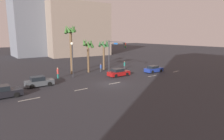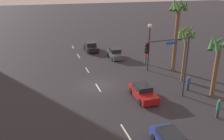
{
  "view_description": "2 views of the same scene",
  "coord_description": "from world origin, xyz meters",
  "px_view_note": "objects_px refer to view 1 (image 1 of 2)",
  "views": [
    {
      "loc": [
        -17.19,
        -23.07,
        7.53
      ],
      "look_at": [
        0.91,
        1.02,
        1.94
      ],
      "focal_mm": 30.45,
      "sensor_mm": 36.0,
      "label": 1
    },
    {
      "loc": [
        24.35,
        -5.85,
        11.27
      ],
      "look_at": [
        0.45,
        1.73,
        1.87
      ],
      "focal_mm": 37.77,
      "sensor_mm": 36.0,
      "label": 2
    }
  ],
  "objects_px": {
    "palm_tree_1": "(88,47)",
    "palm_tree_0": "(104,48)",
    "car_3": "(154,69)",
    "streetlamp": "(72,53)",
    "palm_tree_2": "(71,38)",
    "building_0": "(44,25)",
    "car_1": "(119,73)",
    "pedestrian_1": "(58,73)",
    "pedestrian_2": "(101,68)",
    "traffic_signal": "(114,51)",
    "building_2": "(77,30)",
    "car_0": "(2,92)",
    "car_2": "(39,82)",
    "pedestrian_0": "(124,65)"
  },
  "relations": [
    {
      "from": "palm_tree_2",
      "to": "pedestrian_1",
      "type": "bearing_deg",
      "value": -148.1
    },
    {
      "from": "streetlamp",
      "to": "palm_tree_1",
      "type": "distance_m",
      "value": 5.15
    },
    {
      "from": "pedestrian_2",
      "to": "building_0",
      "type": "distance_m",
      "value": 41.72
    },
    {
      "from": "building_0",
      "to": "car_1",
      "type": "bearing_deg",
      "value": -92.11
    },
    {
      "from": "pedestrian_1",
      "to": "palm_tree_1",
      "type": "relative_size",
      "value": 0.28
    },
    {
      "from": "building_0",
      "to": "pedestrian_1",
      "type": "bearing_deg",
      "value": -105.52
    },
    {
      "from": "car_0",
      "to": "palm_tree_0",
      "type": "xyz_separation_m",
      "value": [
        20.79,
        8.33,
        4.15
      ]
    },
    {
      "from": "car_0",
      "to": "building_0",
      "type": "relative_size",
      "value": 0.2
    },
    {
      "from": "traffic_signal",
      "to": "pedestrian_0",
      "type": "height_order",
      "value": "traffic_signal"
    },
    {
      "from": "pedestrian_0",
      "to": "building_0",
      "type": "distance_m",
      "value": 42.7
    },
    {
      "from": "car_0",
      "to": "palm_tree_2",
      "type": "height_order",
      "value": "palm_tree_2"
    },
    {
      "from": "car_1",
      "to": "streetlamp",
      "type": "xyz_separation_m",
      "value": [
        -7.21,
        4.03,
        3.75
      ]
    },
    {
      "from": "palm_tree_1",
      "to": "pedestrian_2",
      "type": "bearing_deg",
      "value": -19.18
    },
    {
      "from": "building_0",
      "to": "building_2",
      "type": "bearing_deg",
      "value": -39.33
    },
    {
      "from": "car_0",
      "to": "building_0",
      "type": "distance_m",
      "value": 52.41
    },
    {
      "from": "palm_tree_0",
      "to": "palm_tree_1",
      "type": "relative_size",
      "value": 0.97
    },
    {
      "from": "car_1",
      "to": "palm_tree_2",
      "type": "bearing_deg",
      "value": 129.74
    },
    {
      "from": "car_3",
      "to": "building_0",
      "type": "bearing_deg",
      "value": 97.9
    },
    {
      "from": "car_3",
      "to": "pedestrian_2",
      "type": "relative_size",
      "value": 2.45
    },
    {
      "from": "palm_tree_1",
      "to": "pedestrian_0",
      "type": "bearing_deg",
      "value": -12.0
    },
    {
      "from": "car_2",
      "to": "building_2",
      "type": "distance_m",
      "value": 45.1
    },
    {
      "from": "palm_tree_2",
      "to": "building_0",
      "type": "distance_m",
      "value": 39.68
    },
    {
      "from": "pedestrian_2",
      "to": "palm_tree_1",
      "type": "relative_size",
      "value": 0.24
    },
    {
      "from": "traffic_signal",
      "to": "building_2",
      "type": "distance_m",
      "value": 37.35
    },
    {
      "from": "palm_tree_1",
      "to": "car_0",
      "type": "bearing_deg",
      "value": -155.26
    },
    {
      "from": "streetlamp",
      "to": "pedestrian_1",
      "type": "xyz_separation_m",
      "value": [
        -2.51,
        0.86,
        -3.38
      ]
    },
    {
      "from": "building_2",
      "to": "pedestrian_1",
      "type": "bearing_deg",
      "value": -117.41
    },
    {
      "from": "pedestrian_2",
      "to": "palm_tree_2",
      "type": "height_order",
      "value": "palm_tree_2"
    },
    {
      "from": "traffic_signal",
      "to": "building_2",
      "type": "xyz_separation_m",
      "value": [
        10.03,
        35.63,
        5.01
      ]
    },
    {
      "from": "car_0",
      "to": "car_2",
      "type": "relative_size",
      "value": 1.08
    },
    {
      "from": "car_0",
      "to": "palm_tree_1",
      "type": "distance_m",
      "value": 18.56
    },
    {
      "from": "streetlamp",
      "to": "car_3",
      "type": "bearing_deg",
      "value": -19.83
    },
    {
      "from": "car_1",
      "to": "car_2",
      "type": "xyz_separation_m",
      "value": [
        -13.89,
        1.62,
        0.03
      ]
    },
    {
      "from": "car_0",
      "to": "building_2",
      "type": "height_order",
      "value": "building_2"
    },
    {
      "from": "traffic_signal",
      "to": "building_2",
      "type": "bearing_deg",
      "value": 74.28
    },
    {
      "from": "car_0",
      "to": "car_3",
      "type": "distance_m",
      "value": 27.11
    },
    {
      "from": "car_1",
      "to": "streetlamp",
      "type": "bearing_deg",
      "value": 150.83
    },
    {
      "from": "palm_tree_0",
      "to": "pedestrian_2",
      "type": "bearing_deg",
      "value": -139.57
    },
    {
      "from": "car_2",
      "to": "building_2",
      "type": "relative_size",
      "value": 0.19
    },
    {
      "from": "streetlamp",
      "to": "palm_tree_2",
      "type": "xyz_separation_m",
      "value": [
        1.22,
        3.18,
        2.51
      ]
    },
    {
      "from": "car_3",
      "to": "streetlamp",
      "type": "relative_size",
      "value": 0.64
    },
    {
      "from": "traffic_signal",
      "to": "palm_tree_1",
      "type": "distance_m",
      "value": 5.36
    },
    {
      "from": "car_2",
      "to": "pedestrian_1",
      "type": "bearing_deg",
      "value": 38.02
    },
    {
      "from": "car_1",
      "to": "car_3",
      "type": "distance_m",
      "value": 8.17
    },
    {
      "from": "car_0",
      "to": "pedestrian_1",
      "type": "xyz_separation_m",
      "value": [
        9.36,
        6.02,
        0.34
      ]
    },
    {
      "from": "car_3",
      "to": "palm_tree_2",
      "type": "distance_m",
      "value": 17.65
    },
    {
      "from": "car_0",
      "to": "palm_tree_0",
      "type": "height_order",
      "value": "palm_tree_0"
    },
    {
      "from": "palm_tree_1",
      "to": "palm_tree_0",
      "type": "bearing_deg",
      "value": 10.05
    },
    {
      "from": "building_2",
      "to": "palm_tree_1",
      "type": "bearing_deg",
      "value": -108.86
    },
    {
      "from": "car_0",
      "to": "palm_tree_0",
      "type": "bearing_deg",
      "value": 21.83
    }
  ]
}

